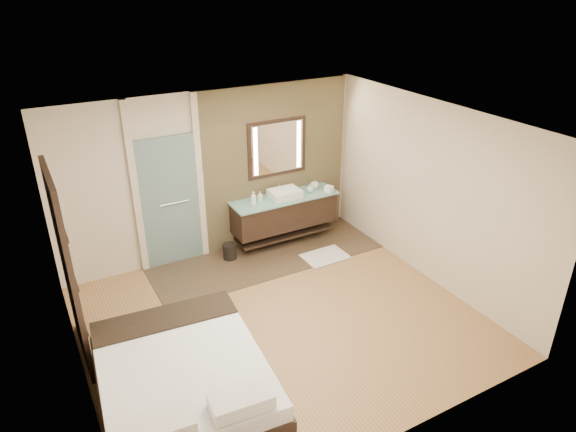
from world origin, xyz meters
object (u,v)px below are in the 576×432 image
mirror_unit (277,148)px  bed (184,385)px  waste_bin (230,252)px  vanity (284,212)px

mirror_unit → bed: bearing=-132.1°
mirror_unit → bed: size_ratio=0.47×
mirror_unit → bed: (-2.73, -3.02, -1.31)m
mirror_unit → bed: mirror_unit is taller
waste_bin → bed: bearing=-121.6°
vanity → waste_bin: bearing=-176.3°
mirror_unit → waste_bin: size_ratio=3.89×
waste_bin → vanity: bearing=3.7°
vanity → mirror_unit: (0.00, 0.24, 1.07)m
vanity → mirror_unit: 1.10m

